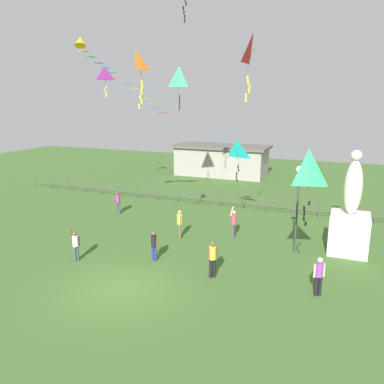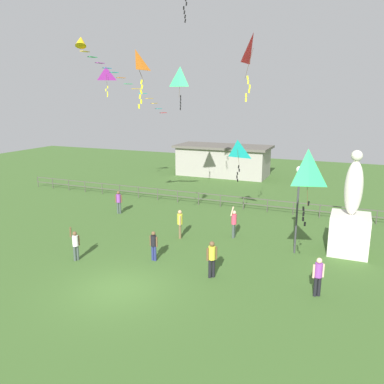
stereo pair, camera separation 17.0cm
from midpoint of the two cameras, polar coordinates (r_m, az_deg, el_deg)
ground_plane at (r=17.38m, az=-10.84°, el=-13.87°), size 80.00×80.00×0.00m
statue_monument at (r=21.84m, az=22.00°, el=-4.35°), size 1.95×1.95×5.46m
lamppost at (r=20.44m, az=15.15°, el=0.15°), size 0.36×0.36×4.65m
person_0 at (r=22.52m, az=-2.04°, el=-4.45°), size 0.31×0.47×1.70m
person_1 at (r=19.58m, az=-5.87°, el=-7.62°), size 0.46×0.29×1.54m
person_2 at (r=22.72m, az=5.94°, el=-4.37°), size 0.32×0.50×1.94m
person_3 at (r=20.33m, az=-17.02°, el=-7.31°), size 0.35×0.43×1.80m
person_4 at (r=27.78m, az=-11.05°, el=-1.29°), size 0.47×0.30×1.64m
person_5 at (r=17.72m, az=2.76°, el=-9.51°), size 0.40×0.40×1.74m
person_6 at (r=16.96m, az=17.92°, el=-11.39°), size 0.44×0.32×1.68m
kite_0 at (r=29.10m, az=-2.08°, el=16.41°), size 1.08×0.70×3.05m
kite_2 at (r=20.95m, az=8.70°, el=19.96°), size 0.63×1.12×3.37m
kite_3 at (r=32.39m, az=-12.87°, el=16.50°), size 1.16×0.91×2.27m
kite_4 at (r=18.84m, az=-8.48°, el=18.16°), size 0.72×0.85×2.60m
kite_5 at (r=16.59m, az=16.39°, el=3.15°), size 1.17×1.14×3.12m
kite_6 at (r=24.52m, az=6.42°, el=6.10°), size 1.25×0.63×2.69m
streamer_kite at (r=23.95m, az=-14.82°, el=19.40°), size 2.21×7.48×4.42m
waterfront_railing at (r=29.18m, az=3.68°, el=-0.97°), size 36.02×0.06×0.95m
pavilion_building at (r=41.29m, az=4.23°, el=4.70°), size 9.90×4.57×3.19m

